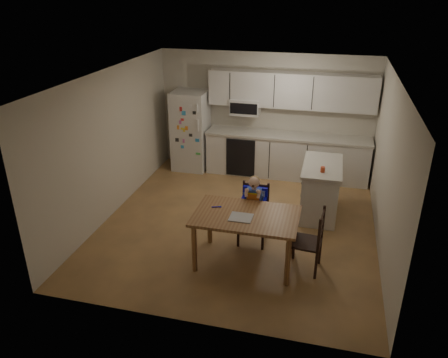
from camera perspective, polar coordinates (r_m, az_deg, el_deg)
name	(u,v)px	position (r m, az deg, el deg)	size (l,w,h in m)	color
room	(246,145)	(7.44, 2.90, 4.50)	(4.52, 5.01, 2.51)	olive
refrigerator	(191,131)	(9.48, -4.37, 6.32)	(0.72, 0.70, 1.70)	silver
kitchen_run	(287,136)	(9.14, 8.18, 5.63)	(3.37, 0.62, 2.15)	silver
kitchen_island	(320,189)	(7.81, 12.48, -1.29)	(0.65, 1.25, 0.92)	silver
red_cup	(323,169)	(7.32, 12.77, 1.23)	(0.07, 0.07, 0.09)	red
dining_table	(246,221)	(6.20, 2.90, -5.53)	(1.47, 0.95, 0.79)	brown
napkin	(241,217)	(6.06, 2.23, -5.03)	(0.31, 0.27, 0.01)	#BAB9BF
toddler_spoon	(216,207)	(6.33, -1.10, -3.66)	(0.02, 0.02, 0.12)	#1314D3
chair_booster	(254,202)	(6.74, 3.95, -3.03)	(0.42, 0.42, 1.12)	black
chair_side	(313,237)	(6.23, 11.57, -7.48)	(0.46, 0.46, 0.95)	black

